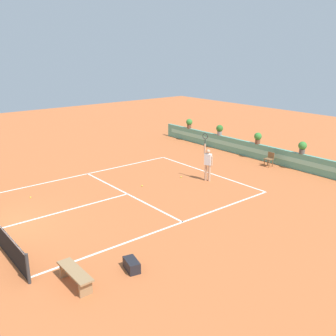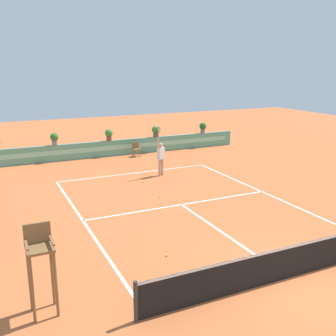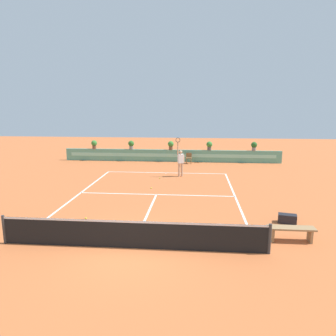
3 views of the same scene
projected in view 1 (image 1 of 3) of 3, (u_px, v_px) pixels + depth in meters
name	position (u px, v px, depth m)	size (l,w,h in m)	color
ground_plane	(120.00, 196.00, 18.32)	(60.00, 60.00, 0.00)	#BC6033
court_lines	(133.00, 192.00, 18.75)	(8.32, 11.94, 0.01)	white
back_wall_barrier	(257.00, 151.00, 24.43)	(18.00, 0.21, 1.00)	#599E84
ball_kid_chair	(270.00, 159.00, 22.89)	(0.44, 0.44, 0.85)	brown
bench_courtside	(75.00, 274.00, 11.24)	(1.60, 0.44, 0.51)	#99754C
gear_bag	(132.00, 265.00, 12.09)	(0.70, 0.36, 0.36)	black
tennis_player	(208.00, 162.00, 20.14)	(0.58, 0.34, 2.58)	tan
tennis_ball_near_baseline	(142.00, 186.00, 19.59)	(0.07, 0.07, 0.07)	#CCE033
tennis_ball_mid_court	(181.00, 177.00, 20.95)	(0.07, 0.07, 0.07)	#CCE033
tennis_ball_by_sideline	(30.00, 197.00, 18.05)	(0.07, 0.07, 0.07)	#CCE033
potted_plant_centre	(258.00, 137.00, 24.18)	(0.48, 0.48, 0.72)	brown
potted_plant_far_left	(189.00, 123.00, 29.02)	(0.48, 0.48, 0.72)	brown
potted_plant_right	(302.00, 147.00, 21.82)	(0.48, 0.48, 0.72)	#514C47
potted_plant_left	(220.00, 129.00, 26.66)	(0.48, 0.48, 0.72)	gray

